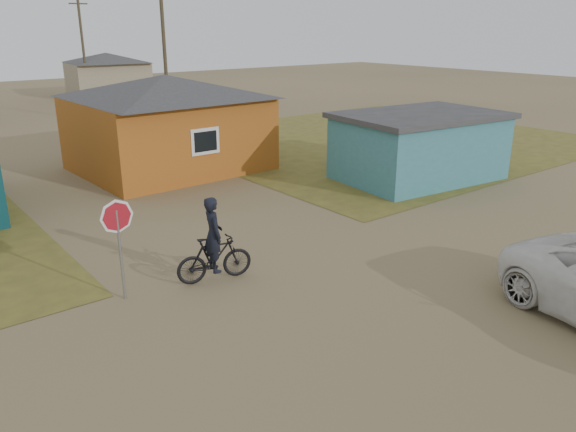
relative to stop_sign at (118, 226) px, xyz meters
name	(u,v)px	position (x,y,z in m)	size (l,w,h in m)	color
ground	(366,311)	(3.83, -3.75, -1.72)	(120.00, 120.00, 0.00)	olive
grass_ne	(376,140)	(17.83, 9.25, -1.71)	(20.00, 18.00, 0.00)	olive
house_yellow	(168,121)	(6.33, 10.25, 0.28)	(7.72, 6.76, 3.90)	#A75819
shed_turquoise	(419,146)	(13.33, 2.75, -0.41)	(6.71, 4.93, 2.60)	teal
house_beige_east	(108,74)	(13.83, 36.25, 0.14)	(6.95, 6.05, 3.60)	gray
utility_pole_near	(165,57)	(10.33, 18.25, 2.42)	(1.40, 0.20, 8.00)	#443A28
utility_pole_far	(83,47)	(11.33, 34.25, 2.42)	(1.40, 0.20, 8.00)	#443A28
stop_sign	(118,226)	(0.00, 0.00, 0.00)	(0.73, 0.28, 2.32)	gray
cyclist	(214,251)	(2.09, -0.42, -0.96)	(1.91, 0.93, 2.08)	black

